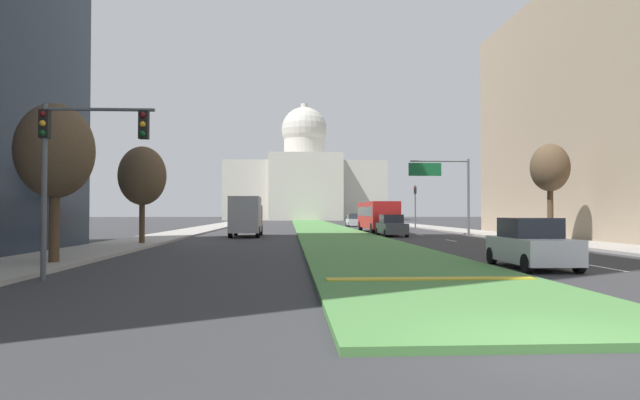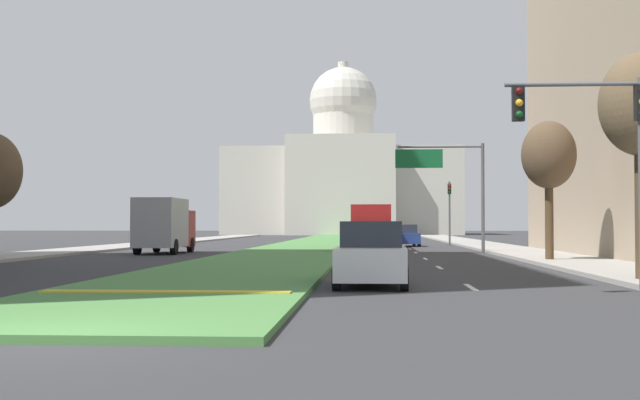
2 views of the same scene
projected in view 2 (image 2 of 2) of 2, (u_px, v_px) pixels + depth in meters
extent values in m
plane|color=#333335|center=(320.00, 243.00, 78.35)|extent=(293.02, 293.02, 0.00)
cube|color=#4C8442|center=(315.00, 244.00, 71.71)|extent=(6.43, 119.87, 0.14)
cube|color=gold|center=(166.00, 292.00, 19.34)|extent=(5.79, 0.50, 0.04)
cube|color=silver|center=(470.00, 287.00, 22.88)|extent=(0.16, 2.40, 0.01)
cube|color=silver|center=(439.00, 267.00, 33.25)|extent=(0.16, 2.40, 0.01)
cube|color=silver|center=(425.00, 259.00, 41.77)|extent=(0.16, 2.40, 0.01)
cube|color=silver|center=(416.00, 253.00, 50.85)|extent=(0.16, 2.40, 0.01)
cube|color=silver|center=(410.00, 249.00, 58.05)|extent=(0.16, 2.40, 0.01)
cube|color=silver|center=(406.00, 246.00, 65.11)|extent=(0.16, 2.40, 0.01)
cube|color=silver|center=(396.00, 241.00, 88.49)|extent=(0.16, 2.40, 0.01)
cube|color=silver|center=(395.00, 240.00, 92.31)|extent=(0.16, 2.40, 0.01)
cube|color=#9E9991|center=(136.00, 245.00, 65.88)|extent=(4.00, 119.87, 0.15)
cube|color=#9E9991|center=(487.00, 246.00, 64.25)|extent=(4.00, 119.87, 0.15)
cube|color=beige|center=(343.00, 193.00, 145.01)|extent=(39.11, 22.74, 14.32)
cube|color=beige|center=(340.00, 185.00, 131.69)|extent=(17.21, 4.00, 15.75)
cylinder|color=beige|center=(343.00, 132.00, 145.31)|extent=(10.36, 10.36, 6.72)
sphere|color=beige|center=(343.00, 101.00, 145.47)|extent=(11.63, 11.63, 11.63)
cylinder|color=beige|center=(343.00, 71.00, 145.62)|extent=(1.80, 1.80, 3.00)
cylinder|color=#515456|center=(572.00, 84.00, 20.07)|extent=(3.20, 0.10, 0.10)
cube|color=black|center=(518.00, 104.00, 20.13)|extent=(0.28, 0.24, 0.84)
sphere|color=#510F0F|center=(519.00, 91.00, 20.00)|extent=(0.18, 0.18, 0.18)
sphere|color=#F2A51E|center=(519.00, 103.00, 19.99)|extent=(0.18, 0.18, 0.18)
sphere|color=#0F4219|center=(519.00, 115.00, 19.99)|extent=(0.18, 0.18, 0.18)
cylinder|color=#515456|center=(450.00, 213.00, 68.40)|extent=(0.16, 0.16, 5.20)
cube|color=black|center=(449.00, 189.00, 68.46)|extent=(0.28, 0.24, 0.84)
sphere|color=red|center=(450.00, 185.00, 68.32)|extent=(0.18, 0.18, 0.18)
sphere|color=#4C380F|center=(450.00, 189.00, 68.32)|extent=(0.18, 0.18, 0.18)
sphere|color=#0F4219|center=(450.00, 192.00, 68.31)|extent=(0.18, 0.18, 0.18)
cylinder|color=#515456|center=(483.00, 198.00, 49.56)|extent=(0.20, 0.20, 6.50)
cylinder|color=#515456|center=(440.00, 147.00, 49.79)|extent=(5.00, 0.12, 0.12)
cube|color=#146033|center=(419.00, 159.00, 49.80)|extent=(2.80, 0.08, 1.10)
cylinder|color=#4C3823|center=(549.00, 217.00, 37.65)|extent=(0.37, 0.37, 4.07)
ellipsoid|color=brown|center=(549.00, 155.00, 37.73)|extent=(2.43, 2.43, 3.04)
cube|color=silver|center=(371.00, 263.00, 23.19)|extent=(1.97, 4.22, 0.86)
cube|color=#282D38|center=(372.00, 234.00, 23.38)|extent=(1.70, 2.04, 0.71)
cylinder|color=black|center=(404.00, 279.00, 21.47)|extent=(0.23, 0.64, 0.64)
cylinder|color=black|center=(337.00, 278.00, 21.61)|extent=(0.23, 0.64, 0.64)
cylinder|color=black|center=(402.00, 272.00, 24.75)|extent=(0.23, 0.64, 0.64)
cylinder|color=black|center=(343.00, 271.00, 24.88)|extent=(0.23, 0.64, 0.64)
cube|color=#4C5156|center=(368.00, 243.00, 48.84)|extent=(1.91, 4.64, 0.86)
cube|color=#282D38|center=(368.00, 229.00, 49.05)|extent=(1.66, 2.24, 0.71)
cylinder|color=black|center=(383.00, 249.00, 46.93)|extent=(0.23, 0.64, 0.64)
cylinder|color=black|center=(353.00, 249.00, 47.02)|extent=(0.23, 0.64, 0.64)
cylinder|color=black|center=(382.00, 247.00, 50.65)|extent=(0.23, 0.64, 0.64)
cylinder|color=black|center=(353.00, 247.00, 50.73)|extent=(0.23, 0.64, 0.64)
cube|color=navy|center=(405.00, 238.00, 65.58)|extent=(2.14, 4.64, 0.81)
cube|color=#282D38|center=(405.00, 229.00, 65.78)|extent=(1.79, 2.27, 0.66)
cylinder|color=black|center=(419.00, 243.00, 63.74)|extent=(0.25, 0.65, 0.64)
cylinder|color=black|center=(396.00, 243.00, 63.75)|extent=(0.25, 0.65, 0.64)
cylinder|color=black|center=(414.00, 242.00, 67.39)|extent=(0.25, 0.65, 0.64)
cylinder|color=black|center=(392.00, 242.00, 67.40)|extent=(0.25, 0.65, 0.64)
cube|color=#BCBCC1|center=(373.00, 236.00, 78.14)|extent=(1.88, 4.15, 0.82)
cube|color=#282D38|center=(373.00, 228.00, 78.32)|extent=(1.64, 2.00, 0.67)
cylinder|color=black|center=(382.00, 240.00, 76.46)|extent=(0.22, 0.64, 0.64)
cylinder|color=black|center=(363.00, 240.00, 76.57)|extent=(0.22, 0.64, 0.64)
cylinder|color=black|center=(382.00, 239.00, 79.68)|extent=(0.22, 0.64, 0.64)
cylinder|color=black|center=(364.00, 239.00, 79.79)|extent=(0.22, 0.64, 0.64)
cube|color=black|center=(393.00, 234.00, 94.60)|extent=(1.99, 4.69, 0.84)
cube|color=#282D38|center=(393.00, 227.00, 94.80)|extent=(1.72, 2.27, 0.69)
cylinder|color=black|center=(401.00, 237.00, 92.64)|extent=(0.23, 0.64, 0.64)
cylinder|color=black|center=(385.00, 237.00, 92.78)|extent=(0.23, 0.64, 0.64)
cylinder|color=black|center=(400.00, 236.00, 96.39)|extent=(0.23, 0.64, 0.64)
cylinder|color=black|center=(385.00, 236.00, 96.53)|extent=(0.23, 0.64, 0.64)
cube|color=maroon|center=(174.00, 229.00, 51.52)|extent=(2.30, 2.00, 2.20)
cube|color=#B2B2B7|center=(161.00, 223.00, 48.34)|extent=(2.30, 4.40, 2.80)
cylinder|color=black|center=(157.00, 245.00, 51.56)|extent=(0.30, 0.90, 0.90)
cylinder|color=black|center=(190.00, 245.00, 51.43)|extent=(0.30, 0.90, 0.90)
cylinder|color=black|center=(137.00, 247.00, 47.26)|extent=(0.30, 0.90, 0.90)
cylinder|color=black|center=(174.00, 247.00, 47.14)|extent=(0.30, 0.90, 0.90)
cube|color=#B21E1E|center=(371.00, 224.00, 57.45)|extent=(2.50, 11.00, 2.50)
cube|color=#232833|center=(371.00, 219.00, 57.46)|extent=(2.52, 10.12, 0.90)
cylinder|color=black|center=(389.00, 243.00, 53.06)|extent=(0.32, 1.00, 1.00)
cylinder|color=black|center=(353.00, 243.00, 53.20)|extent=(0.32, 1.00, 1.00)
cylinder|color=black|center=(387.00, 241.00, 61.24)|extent=(0.32, 1.00, 1.00)
cylinder|color=black|center=(355.00, 241.00, 61.38)|extent=(0.32, 1.00, 1.00)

